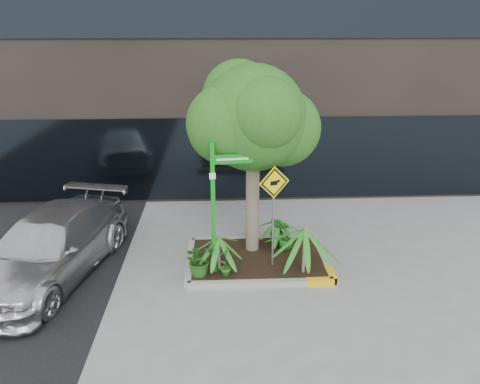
{
  "coord_description": "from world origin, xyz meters",
  "views": [
    {
      "loc": [
        -0.7,
        -9.64,
        5.43
      ],
      "look_at": [
        -0.21,
        0.2,
        1.85
      ],
      "focal_mm": 35.0,
      "sensor_mm": 36.0,
      "label": 1
    }
  ],
  "objects_px": {
    "street_sign_post": "(215,195)",
    "cattle_sign": "(274,200)",
    "tree": "(253,118)",
    "parked_car": "(50,246)"
  },
  "relations": [
    {
      "from": "tree",
      "to": "street_sign_post",
      "type": "bearing_deg",
      "value": -130.87
    },
    {
      "from": "tree",
      "to": "cattle_sign",
      "type": "xyz_separation_m",
      "value": [
        0.4,
        -0.86,
        -1.65
      ]
    },
    {
      "from": "parked_car",
      "to": "cattle_sign",
      "type": "xyz_separation_m",
      "value": [
        5.0,
        -0.04,
        1.04
      ]
    },
    {
      "from": "tree",
      "to": "street_sign_post",
      "type": "height_order",
      "value": "tree"
    },
    {
      "from": "tree",
      "to": "parked_car",
      "type": "relative_size",
      "value": 0.94
    },
    {
      "from": "tree",
      "to": "cattle_sign",
      "type": "relative_size",
      "value": 1.96
    },
    {
      "from": "parked_car",
      "to": "cattle_sign",
      "type": "distance_m",
      "value": 5.11
    },
    {
      "from": "parked_car",
      "to": "street_sign_post",
      "type": "xyz_separation_m",
      "value": [
        3.72,
        -0.2,
        1.23
      ]
    },
    {
      "from": "street_sign_post",
      "to": "cattle_sign",
      "type": "xyz_separation_m",
      "value": [
        1.28,
        0.15,
        -0.19
      ]
    },
    {
      "from": "street_sign_post",
      "to": "cattle_sign",
      "type": "distance_m",
      "value": 1.3
    }
  ]
}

